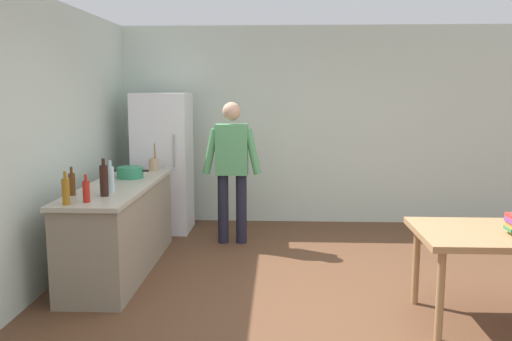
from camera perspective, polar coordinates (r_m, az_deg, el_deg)
ground_plane at (r=4.82m, az=7.13°, el=-13.95°), size 14.00×14.00×0.00m
wall_back at (r=7.46m, az=5.50°, el=4.80°), size 6.40×0.12×2.70m
wall_left at (r=5.16m, az=-22.91°, el=2.44°), size 0.12×5.60×2.70m
kitchen_counter at (r=5.65m, az=-14.23°, el=-5.90°), size 0.64×2.20×0.90m
refrigerator at (r=7.07m, az=-9.88°, el=0.83°), size 0.70×0.67×1.80m
person at (r=6.37m, az=-2.59°, el=0.81°), size 0.70×0.22×1.70m
dining_table at (r=4.66m, az=25.17°, el=-6.80°), size 1.40×0.90×0.75m
cooking_pot at (r=5.92m, az=-13.28°, el=-0.20°), size 0.40×0.28×0.12m
utensil_jar at (r=6.41m, az=-10.86°, el=0.71°), size 0.11×0.11×0.32m
bottle_water_clear at (r=5.12m, az=-15.26°, el=-0.89°), size 0.07×0.07×0.30m
bottle_wine_dark at (r=4.96m, az=-15.91°, el=-0.99°), size 0.08×0.08×0.34m
bottle_sauce_red at (r=4.74m, az=-17.66°, el=-2.10°), size 0.06×0.06×0.24m
bottle_oil_amber at (r=4.69m, az=-19.64°, el=-2.06°), size 0.06×0.06×0.28m
bottle_beer_brown at (r=5.09m, az=-19.04°, el=-1.35°), size 0.06×0.06×0.26m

